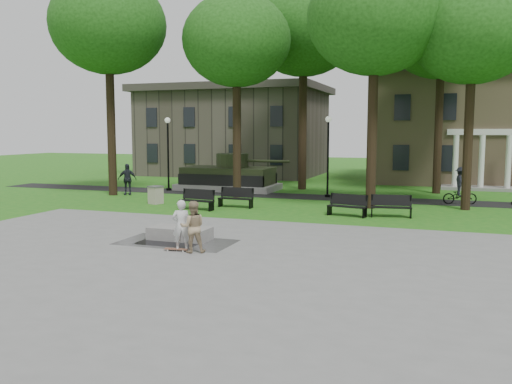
% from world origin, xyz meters
% --- Properties ---
extents(ground, '(120.00, 120.00, 0.00)m').
position_xyz_m(ground, '(0.00, 0.00, 0.00)').
color(ground, '#1D6217').
rests_on(ground, ground).
extents(plaza, '(22.00, 16.00, 0.02)m').
position_xyz_m(plaza, '(0.00, -5.00, 0.01)').
color(plaza, gray).
rests_on(plaza, ground).
extents(footpath, '(44.00, 2.60, 0.01)m').
position_xyz_m(footpath, '(0.00, 12.00, 0.01)').
color(footpath, black).
rests_on(footpath, ground).
extents(building_right, '(17.00, 12.00, 8.60)m').
position_xyz_m(building_right, '(10.00, 26.00, 4.34)').
color(building_right, '#9E8460').
rests_on(building_right, ground).
extents(building_left, '(15.00, 10.00, 7.20)m').
position_xyz_m(building_left, '(-11.00, 26.50, 3.60)').
color(building_left, '#4C443D').
rests_on(building_left, ground).
extents(tree_0, '(6.80, 6.80, 12.97)m').
position_xyz_m(tree_0, '(-12.00, 9.00, 10.03)').
color(tree_0, black).
rests_on(tree_0, ground).
extents(tree_1, '(6.20, 6.20, 11.63)m').
position_xyz_m(tree_1, '(-4.50, 10.50, 8.95)').
color(tree_1, black).
rests_on(tree_1, ground).
extents(tree_2, '(6.60, 6.60, 12.16)m').
position_xyz_m(tree_2, '(3.50, 8.50, 9.32)').
color(tree_2, black).
rests_on(tree_2, ground).
extents(tree_3, '(6.00, 6.00, 11.19)m').
position_xyz_m(tree_3, '(8.00, 9.50, 8.60)').
color(tree_3, black).
rests_on(tree_3, ground).
extents(tree_4, '(7.20, 7.20, 13.50)m').
position_xyz_m(tree_4, '(-2.00, 16.00, 10.39)').
color(tree_4, black).
rests_on(tree_4, ground).
extents(tree_5, '(6.40, 6.40, 12.44)m').
position_xyz_m(tree_5, '(6.50, 16.50, 9.67)').
color(tree_5, black).
rests_on(tree_5, ground).
extents(lamp_left, '(0.36, 0.36, 4.73)m').
position_xyz_m(lamp_left, '(-10.00, 12.30, 2.79)').
color(lamp_left, black).
rests_on(lamp_left, ground).
extents(lamp_mid, '(0.36, 0.36, 4.73)m').
position_xyz_m(lamp_mid, '(0.50, 12.30, 2.79)').
color(lamp_mid, black).
rests_on(lamp_mid, ground).
extents(tank_monument, '(7.45, 3.40, 2.40)m').
position_xyz_m(tank_monument, '(-6.46, 14.00, 0.86)').
color(tank_monument, gray).
rests_on(tank_monument, ground).
extents(puddle, '(2.20, 1.20, 0.00)m').
position_xyz_m(puddle, '(-1.93, -2.56, 0.02)').
color(puddle, black).
rests_on(puddle, plaza).
extents(concrete_block, '(2.21, 1.02, 0.45)m').
position_xyz_m(concrete_block, '(-1.82, -1.91, 0.24)').
color(concrete_block, gray).
rests_on(concrete_block, plaza).
extents(skateboard, '(0.80, 0.30, 0.07)m').
position_xyz_m(skateboard, '(-1.09, -3.60, 0.06)').
color(skateboard, brown).
rests_on(skateboard, plaza).
extents(skateboarder, '(0.71, 0.59, 1.66)m').
position_xyz_m(skateboarder, '(-0.93, -3.51, 0.85)').
color(skateboarder, silver).
rests_on(skateboarder, plaza).
extents(friend_watching, '(0.99, 0.91, 1.65)m').
position_xyz_m(friend_watching, '(-0.48, -3.60, 0.85)').
color(friend_watching, tan).
rests_on(friend_watching, plaza).
extents(pedestrian_walker, '(1.20, 0.85, 1.90)m').
position_xyz_m(pedestrian_walker, '(-11.23, 9.36, 0.95)').
color(pedestrian_walker, '#21242C').
rests_on(pedestrian_walker, ground).
extents(cyclist, '(1.85, 1.11, 1.98)m').
position_xyz_m(cyclist, '(7.78, 11.56, 0.81)').
color(cyclist, black).
rests_on(cyclist, ground).
extents(park_bench_0, '(1.84, 0.73, 1.00)m').
position_xyz_m(park_bench_0, '(-4.51, 5.14, 0.52)').
color(park_bench_0, black).
rests_on(park_bench_0, ground).
extents(park_bench_1, '(1.82, 0.59, 1.00)m').
position_xyz_m(park_bench_1, '(-3.00, 6.55, 0.52)').
color(park_bench_1, black).
rests_on(park_bench_1, ground).
extents(park_bench_2, '(1.85, 0.88, 1.00)m').
position_xyz_m(park_bench_2, '(2.84, 5.55, 0.52)').
color(park_bench_2, black).
rests_on(park_bench_2, ground).
extents(park_bench_3, '(1.84, 0.75, 1.00)m').
position_xyz_m(park_bench_3, '(4.77, 5.94, 0.52)').
color(park_bench_3, black).
rests_on(park_bench_3, ground).
extents(trash_bin, '(0.85, 0.85, 0.96)m').
position_xyz_m(trash_bin, '(-7.52, 6.32, 0.49)').
color(trash_bin, '#AB9F8D').
rests_on(trash_bin, ground).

